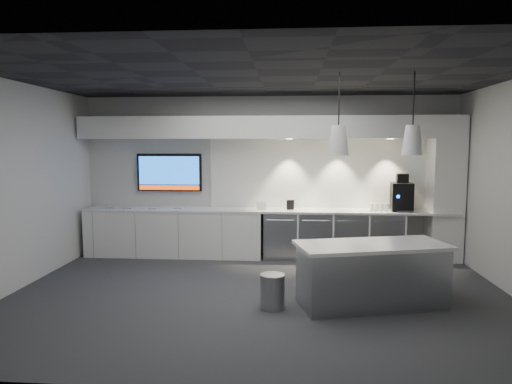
# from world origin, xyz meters

# --- Properties ---
(floor) EXTENTS (7.00, 7.00, 0.00)m
(floor) POSITION_xyz_m (0.00, 0.00, 0.00)
(floor) COLOR #323235
(floor) RESTS_ON ground
(ceiling) EXTENTS (7.00, 7.00, 0.00)m
(ceiling) POSITION_xyz_m (0.00, 0.00, 3.00)
(ceiling) COLOR black
(ceiling) RESTS_ON wall_back
(wall_back) EXTENTS (7.00, 0.00, 7.00)m
(wall_back) POSITION_xyz_m (0.00, 2.50, 1.50)
(wall_back) COLOR silver
(wall_back) RESTS_ON floor
(wall_front) EXTENTS (7.00, 0.00, 7.00)m
(wall_front) POSITION_xyz_m (0.00, -2.50, 1.50)
(wall_front) COLOR silver
(wall_front) RESTS_ON floor
(wall_left) EXTENTS (0.00, 7.00, 7.00)m
(wall_left) POSITION_xyz_m (-3.50, 0.00, 1.50)
(wall_left) COLOR silver
(wall_left) RESTS_ON floor
(back_counter) EXTENTS (6.80, 0.65, 0.04)m
(back_counter) POSITION_xyz_m (0.00, 2.17, 0.88)
(back_counter) COLOR white
(back_counter) RESTS_ON left_base_cabinets
(left_base_cabinets) EXTENTS (3.30, 0.63, 0.86)m
(left_base_cabinets) POSITION_xyz_m (-1.75, 2.17, 0.43)
(left_base_cabinets) COLOR white
(left_base_cabinets) RESTS_ON floor
(fridge_unit_a) EXTENTS (0.60, 0.61, 0.85)m
(fridge_unit_a) POSITION_xyz_m (0.25, 2.17, 0.42)
(fridge_unit_a) COLOR gray
(fridge_unit_a) RESTS_ON floor
(fridge_unit_b) EXTENTS (0.60, 0.61, 0.85)m
(fridge_unit_b) POSITION_xyz_m (0.88, 2.17, 0.42)
(fridge_unit_b) COLOR gray
(fridge_unit_b) RESTS_ON floor
(fridge_unit_c) EXTENTS (0.60, 0.61, 0.85)m
(fridge_unit_c) POSITION_xyz_m (1.51, 2.17, 0.42)
(fridge_unit_c) COLOR gray
(fridge_unit_c) RESTS_ON floor
(fridge_unit_d) EXTENTS (0.60, 0.61, 0.85)m
(fridge_unit_d) POSITION_xyz_m (2.14, 2.17, 0.42)
(fridge_unit_d) COLOR gray
(fridge_unit_d) RESTS_ON floor
(backsplash) EXTENTS (4.60, 0.03, 1.30)m
(backsplash) POSITION_xyz_m (1.20, 2.48, 1.55)
(backsplash) COLOR white
(backsplash) RESTS_ON wall_back
(soffit) EXTENTS (6.90, 0.60, 0.40)m
(soffit) POSITION_xyz_m (0.00, 2.20, 2.40)
(soffit) COLOR white
(soffit) RESTS_ON wall_back
(column) EXTENTS (0.55, 0.55, 2.60)m
(column) POSITION_xyz_m (3.20, 2.20, 1.30)
(column) COLOR white
(column) RESTS_ON floor
(wall_tv) EXTENTS (1.25, 0.07, 0.72)m
(wall_tv) POSITION_xyz_m (-1.90, 2.45, 1.56)
(wall_tv) COLOR black
(wall_tv) RESTS_ON wall_back
(island) EXTENTS (2.08, 1.28, 0.82)m
(island) POSITION_xyz_m (1.49, -0.28, 0.41)
(island) COLOR gray
(island) RESTS_ON floor
(bin) EXTENTS (0.32, 0.32, 0.45)m
(bin) POSITION_xyz_m (0.20, -0.50, 0.22)
(bin) COLOR gray
(bin) RESTS_ON floor
(coffee_machine) EXTENTS (0.40, 0.56, 0.67)m
(coffee_machine) POSITION_xyz_m (2.44, 2.20, 1.18)
(coffee_machine) COLOR black
(coffee_machine) RESTS_ON back_counter
(sign_black) EXTENTS (0.14, 0.06, 0.18)m
(sign_black) POSITION_xyz_m (0.43, 2.16, 0.99)
(sign_black) COLOR black
(sign_black) RESTS_ON back_counter
(sign_white) EXTENTS (0.18, 0.04, 0.14)m
(sign_white) POSITION_xyz_m (-0.11, 2.12, 0.97)
(sign_white) COLOR white
(sign_white) RESTS_ON back_counter
(cup_cluster) EXTENTS (0.34, 0.16, 0.14)m
(cup_cluster) POSITION_xyz_m (2.03, 2.16, 0.97)
(cup_cluster) COLOR white
(cup_cluster) RESTS_ON back_counter
(tray_a) EXTENTS (0.19, 0.19, 0.02)m
(tray_a) POSITION_xyz_m (-2.97, 2.13, 0.91)
(tray_a) COLOR #A6A6A6
(tray_a) RESTS_ON back_counter
(tray_b) EXTENTS (0.17, 0.17, 0.02)m
(tray_b) POSITION_xyz_m (-2.61, 2.09, 0.91)
(tray_b) COLOR #A6A6A6
(tray_b) RESTS_ON back_counter
(tray_c) EXTENTS (0.17, 0.17, 0.02)m
(tray_c) POSITION_xyz_m (-2.11, 2.09, 0.91)
(tray_c) COLOR #A6A6A6
(tray_c) RESTS_ON back_counter
(tray_d) EXTENTS (0.17, 0.17, 0.02)m
(tray_d) POSITION_xyz_m (-1.66, 2.15, 0.91)
(tray_d) COLOR #A6A6A6
(tray_d) RESTS_ON back_counter
(pendant_left) EXTENTS (0.26, 0.26, 1.08)m
(pendant_left) POSITION_xyz_m (1.03, -0.28, 2.15)
(pendant_left) COLOR white
(pendant_left) RESTS_ON ceiling
(pendant_right) EXTENTS (0.26, 0.26, 1.08)m
(pendant_right) POSITION_xyz_m (1.95, -0.28, 2.15)
(pendant_right) COLOR white
(pendant_right) RESTS_ON ceiling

